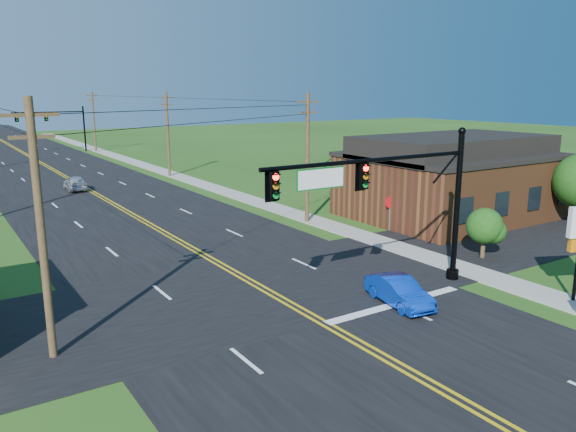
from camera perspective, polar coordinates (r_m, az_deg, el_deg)
ground at (r=18.31m, az=17.28°, el=-18.02°), size 260.00×260.00×0.00m
road_main at (r=61.69m, az=-21.11°, el=3.28°), size 16.00×220.00×0.04m
road_cross at (r=26.68m, az=-3.02°, el=-7.41°), size 70.00×10.00×0.04m
sidewalk at (r=55.54m, az=-8.21°, el=3.07°), size 2.00×160.00×0.08m
signal_mast_main at (r=24.85m, az=10.27°, el=2.21°), size 11.30×0.60×7.48m
signal_mast_far at (r=91.42m, az=-22.71°, el=8.80°), size 10.98×0.60×7.48m
brick_building at (r=43.27m, az=16.22°, el=3.10°), size 14.20×11.20×4.70m
utility_pole_left_a at (r=20.43m, az=-23.82°, el=-1.02°), size 1.80×0.28×9.00m
utility_pole_right_a at (r=39.04m, az=1.98°, el=6.11°), size 1.80×0.28×9.00m
utility_pole_right_b at (r=62.04m, az=-12.12°, el=8.27°), size 1.80×0.28×9.00m
utility_pole_right_c at (r=90.62m, az=-19.12°, el=9.16°), size 1.80×0.28×9.00m
tree_right_back at (r=46.18m, az=5.41°, el=4.42°), size 3.00×3.00×4.10m
shrub_corner at (r=32.78m, az=19.35°, el=-0.97°), size 2.00×2.00×2.86m
blue_car at (r=25.02m, az=11.20°, el=-7.59°), size 1.85×3.87×1.22m
distant_car at (r=56.06m, az=-20.82°, el=3.14°), size 1.78×4.12×1.38m
stop_sign at (r=37.68m, az=10.35°, el=1.02°), size 0.84×0.14×2.36m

